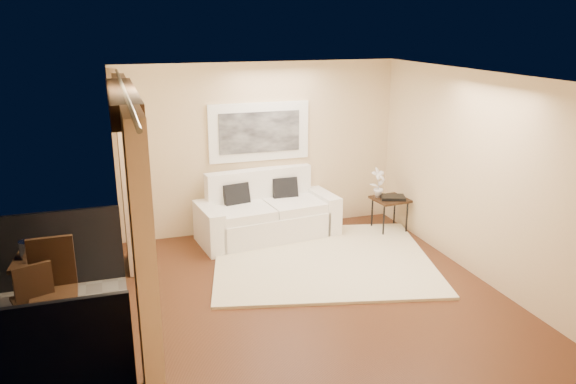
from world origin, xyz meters
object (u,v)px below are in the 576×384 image
side_table (390,202)px  balcony_chair_far (34,295)px  orchid (378,183)px  sofa (266,214)px  bistro_table (42,265)px  balcony_chair_near (53,280)px  ice_bucket (27,249)px

side_table → balcony_chair_far: 5.42m
orchid → balcony_chair_far: orchid is taller
sofa → balcony_chair_far: (-3.16, -2.14, 0.14)m
sofa → orchid: (1.80, -0.28, 0.44)m
orchid → bistro_table: size_ratio=0.69×
orchid → bistro_table: bearing=-165.1°
bistro_table → balcony_chair_near: bearing=-72.8°
balcony_chair_far → ice_bucket: ice_bucket is taller
balcony_chair_near → ice_bucket: (-0.29, 0.56, 0.17)m
sofa → balcony_chair_near: (-2.96, -2.10, 0.27)m
bistro_table → orchid: bearing=14.9°
sofa → side_table: 2.01m
sofa → side_table: bearing=-17.9°
sofa → balcony_chair_near: balcony_chair_near is taller
side_table → ice_bucket: bearing=-167.7°
balcony_chair_near → sofa: bearing=34.2°
bistro_table → balcony_chair_far: (-0.05, -0.55, -0.11)m
balcony_chair_far → ice_bucket: 0.68m
side_table → orchid: orchid is taller
sofa → orchid: size_ratio=4.62×
orchid → bistro_table: (-4.91, -1.31, -0.18)m
bistro_table → balcony_chair_near: (0.16, -0.51, 0.02)m
side_table → balcony_chair_near: size_ratio=0.52×
side_table → sofa: bearing=168.8°
ice_bucket → orchid: bearing=13.9°
bistro_table → balcony_chair_near: balcony_chair_near is taller
bistro_table → balcony_chair_near: size_ratio=0.65×
balcony_chair_far → balcony_chair_near: balcony_chair_near is taller
sofa → orchid: 1.88m
orchid → bistro_table: 5.09m
sofa → bistro_table: bearing=-159.6°
orchid → balcony_chair_far: size_ratio=0.55×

